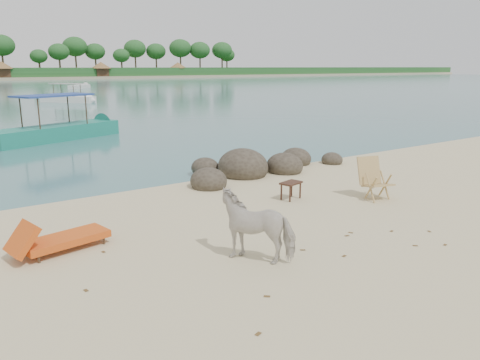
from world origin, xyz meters
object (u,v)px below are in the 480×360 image
(side_table, at_px, (291,192))
(deck_chair, at_px, (378,180))
(cow, at_px, (258,226))
(boat_near, at_px, (54,102))
(lounge_chair, at_px, (65,236))
(boulders, at_px, (255,168))

(side_table, height_order, deck_chair, deck_chair)
(cow, relative_size, boat_near, 0.20)
(cow, xyz_separation_m, boat_near, (0.74, 17.11, 1.14))
(boat_near, bearing_deg, deck_chair, -96.86)
(lounge_chair, bearing_deg, side_table, -8.90)
(side_table, distance_m, lounge_chair, 5.77)
(boulders, height_order, boat_near, boat_near)
(lounge_chair, relative_size, boat_near, 0.27)
(cow, relative_size, lounge_chair, 0.74)
(lounge_chair, height_order, deck_chair, deck_chair)
(boulders, xyz_separation_m, lounge_chair, (-6.82, -3.19, 0.08))
(boulders, relative_size, boat_near, 0.87)
(boat_near, bearing_deg, boulders, -95.46)
(boulders, distance_m, lounge_chair, 7.53)
(boulders, height_order, deck_chair, deck_chair)
(boulders, xyz_separation_m, deck_chair, (0.82, -4.29, 0.32))
(cow, relative_size, deck_chair, 1.35)
(cow, height_order, lounge_chair, cow)
(cow, bearing_deg, deck_chair, 156.42)
(side_table, relative_size, lounge_chair, 0.29)
(lounge_chair, bearing_deg, deck_chair, -18.88)
(cow, bearing_deg, boat_near, -130.50)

